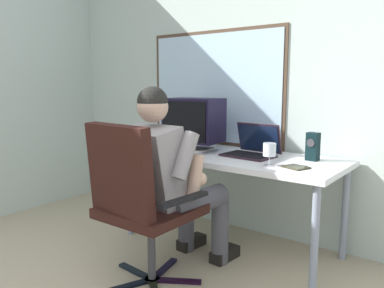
% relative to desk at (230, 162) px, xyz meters
% --- Properties ---
extents(wall_rear, '(4.62, 0.08, 2.89)m').
position_rel_desk_xyz_m(wall_rear, '(0.16, 0.42, 0.78)').
color(wall_rear, '#B5C4BD').
rests_on(wall_rear, ground).
extents(desk, '(1.68, 0.72, 0.72)m').
position_rel_desk_xyz_m(desk, '(0.00, 0.00, 0.00)').
color(desk, gray).
rests_on(desk, ground).
extents(office_chair, '(0.64, 0.62, 1.02)m').
position_rel_desk_xyz_m(office_chair, '(-0.10, -0.88, -0.08)').
color(office_chair, black).
rests_on(office_chair, ground).
extents(person_seated, '(0.55, 0.83, 1.23)m').
position_rel_desk_xyz_m(person_seated, '(-0.08, -0.60, -0.01)').
color(person_seated, '#494951').
rests_on(person_seated, ground).
extents(crt_monitor, '(0.45, 0.34, 0.41)m').
position_rel_desk_xyz_m(crt_monitor, '(-0.33, -0.00, 0.30)').
color(crt_monitor, beige).
rests_on(crt_monitor, desk).
extents(laptop, '(0.38, 0.32, 0.23)m').
position_rel_desk_xyz_m(laptop, '(0.16, 0.07, 0.12)').
color(laptop, black).
rests_on(laptop, desk).
extents(wine_glass, '(0.08, 0.08, 0.15)m').
position_rel_desk_xyz_m(wine_glass, '(0.42, -0.19, 0.16)').
color(wine_glass, silver).
rests_on(wine_glass, desk).
extents(desk_speaker, '(0.09, 0.08, 0.19)m').
position_rel_desk_xyz_m(desk_speaker, '(0.58, 0.15, 0.16)').
color(desk_speaker, black).
rests_on(desk_speaker, desk).
extents(cd_case, '(0.18, 0.17, 0.01)m').
position_rel_desk_xyz_m(cd_case, '(0.58, -0.15, 0.06)').
color(cd_case, '#32301F').
rests_on(cd_case, desk).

